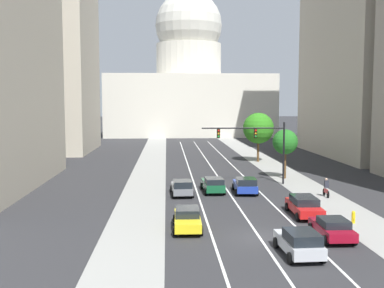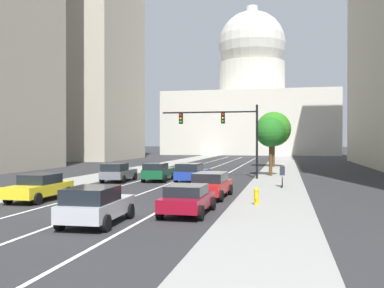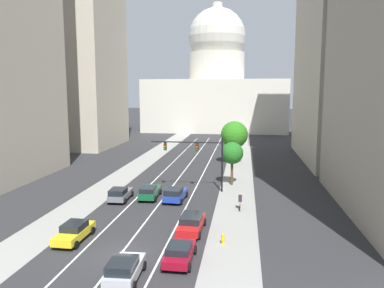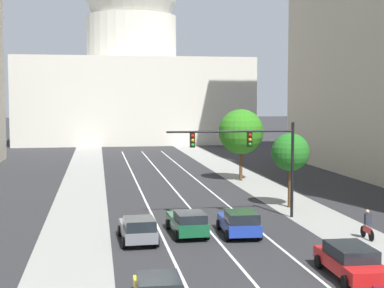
% 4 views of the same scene
% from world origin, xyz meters
% --- Properties ---
extents(ground_plane, '(400.00, 400.00, 0.00)m').
position_xyz_m(ground_plane, '(0.00, 40.00, 0.00)').
color(ground_plane, '#2B2B2D').
extents(sidewalk_left, '(4.14, 130.00, 0.01)m').
position_xyz_m(sidewalk_left, '(-8.10, 35.00, 0.01)').
color(sidewalk_left, gray).
rests_on(sidewalk_left, ground).
extents(sidewalk_right, '(4.14, 130.00, 0.01)m').
position_xyz_m(sidewalk_right, '(8.10, 35.00, 0.01)').
color(sidewalk_right, gray).
rests_on(sidewalk_right, ground).
extents(lane_stripe_left, '(0.16, 90.00, 0.01)m').
position_xyz_m(lane_stripe_left, '(-3.02, 25.00, 0.01)').
color(lane_stripe_left, white).
rests_on(lane_stripe_left, ground).
extents(lane_stripe_center, '(0.16, 90.00, 0.01)m').
position_xyz_m(lane_stripe_center, '(0.00, 25.00, 0.01)').
color(lane_stripe_center, white).
rests_on(lane_stripe_center, ground).
extents(lane_stripe_right, '(0.16, 90.00, 0.01)m').
position_xyz_m(lane_stripe_right, '(3.02, 25.00, 0.01)').
color(lane_stripe_right, white).
rests_on(lane_stripe_right, ground).
extents(capitol_building, '(41.77, 27.75, 38.50)m').
position_xyz_m(capitol_building, '(0.00, 93.41, 13.14)').
color(capitol_building, beige).
rests_on(capitol_building, ground).
extents(car_gray, '(2.13, 4.38, 1.53)m').
position_xyz_m(car_gray, '(-4.51, 13.42, 0.78)').
color(car_gray, slate).
rests_on(car_gray, ground).
extents(car_red, '(2.17, 4.82, 1.47)m').
position_xyz_m(car_red, '(4.52, 5.46, 0.78)').
color(car_red, red).
rests_on(car_red, ground).
extents(car_blue, '(2.27, 4.38, 1.57)m').
position_xyz_m(car_blue, '(1.50, 14.08, 0.80)').
color(car_blue, '#1E389E').
rests_on(car_blue, ground).
extents(car_green, '(2.12, 4.59, 1.52)m').
position_xyz_m(car_green, '(-1.50, 14.71, 0.79)').
color(car_green, '#14512D').
rests_on(car_green, ground).
extents(traffic_signal_mast, '(8.70, 0.39, 6.51)m').
position_xyz_m(traffic_signal_mast, '(3.54, 18.72, 4.66)').
color(traffic_signal_mast, black).
rests_on(traffic_signal_mast, ground).
extents(cyclist, '(0.36, 1.70, 1.72)m').
position_xyz_m(cyclist, '(8.58, 12.08, 0.85)').
color(cyclist, black).
rests_on(cyclist, ground).
extents(street_tree_near_right, '(4.43, 4.43, 7.07)m').
position_xyz_m(street_tree_near_right, '(7.25, 36.62, 4.84)').
color(street_tree_near_right, '#51381E').
rests_on(street_tree_near_right, ground).
extents(street_tree_far_right, '(2.82, 2.82, 5.56)m').
position_xyz_m(street_tree_far_right, '(7.39, 22.23, 4.12)').
color(street_tree_far_right, '#51381E').
rests_on(street_tree_far_right, ground).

